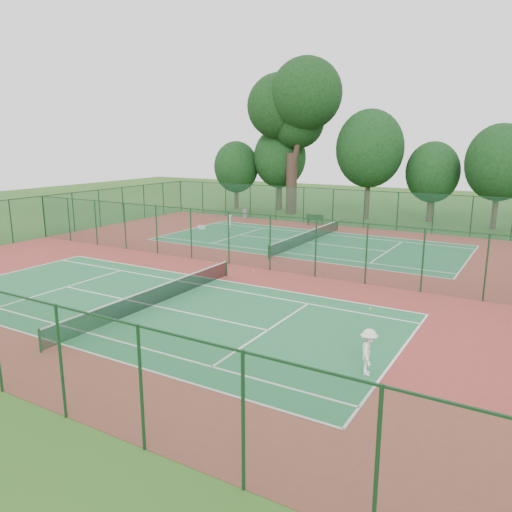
# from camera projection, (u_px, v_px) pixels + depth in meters

# --- Properties ---
(ground) EXTENTS (120.00, 120.00, 0.00)m
(ground) POSITION_uv_depth(u_px,v_px,m) (249.00, 267.00, 32.07)
(ground) COLOR #2C581B
(ground) RESTS_ON ground
(red_pad) EXTENTS (40.00, 36.00, 0.01)m
(red_pad) POSITION_uv_depth(u_px,v_px,m) (249.00, 267.00, 32.07)
(red_pad) COLOR maroon
(red_pad) RESTS_ON ground
(court_near) EXTENTS (23.77, 10.97, 0.01)m
(court_near) POSITION_uv_depth(u_px,v_px,m) (154.00, 306.00, 24.51)
(court_near) COLOR #216A3C
(court_near) RESTS_ON red_pad
(court_far) EXTENTS (23.77, 10.97, 0.01)m
(court_far) POSITION_uv_depth(u_px,v_px,m) (308.00, 243.00, 39.62)
(court_far) COLOR #216A3F
(court_far) RESTS_ON red_pad
(fence_north) EXTENTS (40.00, 0.09, 3.50)m
(fence_north) POSITION_uv_depth(u_px,v_px,m) (348.00, 208.00, 46.78)
(fence_north) COLOR #1A4F35
(fence_north) RESTS_ON ground
(fence_west) EXTENTS (0.09, 36.00, 3.50)m
(fence_west) POSITION_uv_depth(u_px,v_px,m) (44.00, 216.00, 41.54)
(fence_west) COLOR #194D33
(fence_west) RESTS_ON ground
(fence_divider) EXTENTS (40.00, 0.09, 3.50)m
(fence_divider) POSITION_uv_depth(u_px,v_px,m) (249.00, 240.00, 31.67)
(fence_divider) COLOR #18482C
(fence_divider) RESTS_ON ground
(tennis_net_near) EXTENTS (0.10, 12.90, 0.97)m
(tennis_net_near) POSITION_uv_depth(u_px,v_px,m) (154.00, 295.00, 24.39)
(tennis_net_near) COLOR #153B1F
(tennis_net_near) RESTS_ON ground
(tennis_net_far) EXTENTS (0.10, 12.90, 0.97)m
(tennis_net_far) POSITION_uv_depth(u_px,v_px,m) (308.00, 236.00, 39.50)
(tennis_net_far) COLOR #153C23
(tennis_net_far) RESTS_ON ground
(player_near) EXTENTS (0.91, 1.20, 1.65)m
(player_near) POSITION_uv_depth(u_px,v_px,m) (368.00, 352.00, 17.15)
(player_near) COLOR white
(player_near) RESTS_ON court_near
(player_far) EXTENTS (0.40, 0.58, 1.50)m
(player_far) POSITION_uv_depth(u_px,v_px,m) (230.00, 223.00, 44.21)
(player_far) COLOR silver
(player_far) RESTS_ON court_far
(trash_bin) EXTENTS (0.68, 0.68, 0.95)m
(trash_bin) POSITION_uv_depth(u_px,v_px,m) (245.00, 214.00, 51.89)
(trash_bin) COLOR gray
(trash_bin) RESTS_ON red_pad
(bench) EXTENTS (1.73, 0.89, 1.03)m
(bench) POSITION_uv_depth(u_px,v_px,m) (315.00, 219.00, 47.92)
(bench) COLOR black
(bench) RESTS_ON red_pad
(kit_bag) EXTENTS (0.84, 0.53, 0.29)m
(kit_bag) POSITION_uv_depth(u_px,v_px,m) (201.00, 227.00, 45.84)
(kit_bag) COLOR silver
(kit_bag) RESTS_ON red_pad
(stray_ball_a) EXTENTS (0.08, 0.08, 0.08)m
(stray_ball_a) POSITION_uv_depth(u_px,v_px,m) (254.00, 271.00, 31.02)
(stray_ball_a) COLOR #EDF338
(stray_ball_a) RESTS_ON red_pad
(stray_ball_b) EXTENTS (0.06, 0.06, 0.06)m
(stray_ball_b) POSITION_uv_depth(u_px,v_px,m) (321.00, 280.00, 28.89)
(stray_ball_b) COLOR #C9ED37
(stray_ball_b) RESTS_ON red_pad
(stray_ball_c) EXTENTS (0.08, 0.08, 0.08)m
(stray_ball_c) POSITION_uv_depth(u_px,v_px,m) (209.00, 262.00, 33.16)
(stray_ball_c) COLOR gold
(stray_ball_c) RESTS_ON red_pad
(big_tree) EXTENTS (10.69, 7.83, 16.43)m
(big_tree) POSITION_uv_depth(u_px,v_px,m) (295.00, 105.00, 53.06)
(big_tree) COLOR #33231C
(big_tree) RESTS_ON ground
(evergreen_row) EXTENTS (39.00, 5.00, 12.00)m
(evergreen_row) POSITION_uv_depth(u_px,v_px,m) (373.00, 218.00, 52.18)
(evergreen_row) COLOR black
(evergreen_row) RESTS_ON ground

